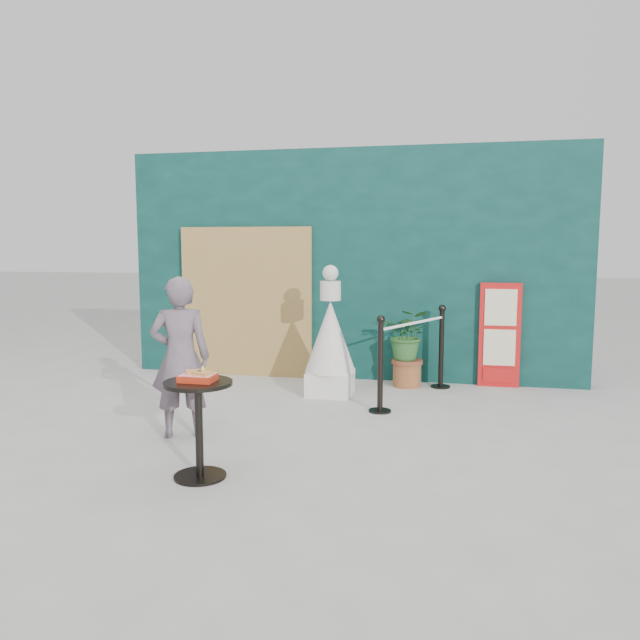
# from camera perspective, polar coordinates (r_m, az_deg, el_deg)

# --- Properties ---
(ground) EXTENTS (60.00, 60.00, 0.00)m
(ground) POSITION_cam_1_polar(r_m,az_deg,el_deg) (5.48, -2.75, -11.96)
(ground) COLOR #ADAAA5
(ground) RESTS_ON ground
(back_wall) EXTENTS (6.00, 0.30, 3.00)m
(back_wall) POSITION_cam_1_polar(r_m,az_deg,el_deg) (8.27, 2.91, 5.05)
(back_wall) COLOR #0A2F2B
(back_wall) RESTS_ON ground
(bamboo_fence) EXTENTS (1.80, 0.08, 2.00)m
(bamboo_fence) POSITION_cam_1_polar(r_m,az_deg,el_deg) (8.44, -6.77, 1.65)
(bamboo_fence) COLOR tan
(bamboo_fence) RESTS_ON ground
(woman) EXTENTS (0.63, 0.52, 1.49)m
(woman) POSITION_cam_1_polar(r_m,az_deg,el_deg) (5.86, -12.66, -3.34)
(woman) COLOR slate
(woman) RESTS_ON ground
(menu_board) EXTENTS (0.50, 0.07, 1.30)m
(menu_board) POSITION_cam_1_polar(r_m,az_deg,el_deg) (8.05, 16.10, -1.34)
(menu_board) COLOR red
(menu_board) RESTS_ON ground
(statue) EXTENTS (0.60, 0.60, 1.53)m
(statue) POSITION_cam_1_polar(r_m,az_deg,el_deg) (7.33, 0.95, -2.05)
(statue) COLOR silver
(statue) RESTS_ON ground
(cafe_table) EXTENTS (0.52, 0.52, 0.75)m
(cafe_table) POSITION_cam_1_polar(r_m,az_deg,el_deg) (4.85, -11.03, -8.42)
(cafe_table) COLOR black
(cafe_table) RESTS_ON ground
(food_basket) EXTENTS (0.26, 0.19, 0.11)m
(food_basket) POSITION_cam_1_polar(r_m,az_deg,el_deg) (4.79, -11.08, -5.08)
(food_basket) COLOR red
(food_basket) RESTS_ON cafe_table
(planter) EXTENTS (0.58, 0.50, 0.98)m
(planter) POSITION_cam_1_polar(r_m,az_deg,el_deg) (7.84, 7.99, -1.97)
(planter) COLOR #965A31
(planter) RESTS_ON ground
(stanchion_barrier) EXTENTS (0.84, 1.54, 1.03)m
(stanchion_barrier) POSITION_cam_1_polar(r_m,az_deg,el_deg) (7.23, 8.52, -3.31)
(stanchion_barrier) COLOR black
(stanchion_barrier) RESTS_ON ground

